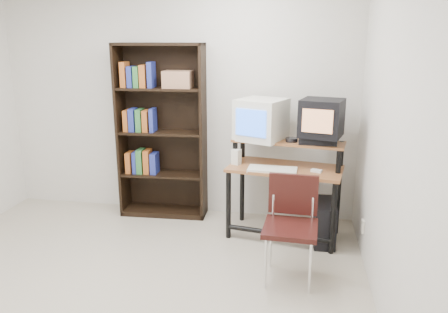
% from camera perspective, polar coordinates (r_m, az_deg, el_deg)
% --- Properties ---
extents(floor, '(4.00, 4.00, 0.01)m').
position_cam_1_polar(floor, '(3.63, -14.75, -18.42)').
color(floor, '#B8AD98').
rests_on(floor, ground).
extents(back_wall, '(4.00, 0.01, 2.60)m').
position_cam_1_polar(back_wall, '(4.96, -6.25, 7.32)').
color(back_wall, beige).
rests_on(back_wall, floor).
extents(right_wall, '(0.01, 4.00, 2.60)m').
position_cam_1_polar(right_wall, '(2.87, 22.41, 0.48)').
color(right_wall, beige).
rests_on(right_wall, floor).
extents(computer_desk, '(1.18, 0.73, 0.98)m').
position_cam_1_polar(computer_desk, '(4.41, 8.00, -2.03)').
color(computer_desk, '#955A30').
rests_on(computer_desk, floor).
extents(crt_monitor, '(0.57, 0.57, 0.41)m').
position_cam_1_polar(crt_monitor, '(4.44, 4.89, 4.83)').
color(crt_monitor, silver).
rests_on(crt_monitor, computer_desk).
extents(vcr, '(0.37, 0.27, 0.08)m').
position_cam_1_polar(vcr, '(4.36, 12.15, 2.10)').
color(vcr, black).
rests_on(vcr, computer_desk).
extents(crt_tv, '(0.46, 0.46, 0.36)m').
position_cam_1_polar(crt_tv, '(4.32, 12.64, 4.94)').
color(crt_tv, black).
rests_on(crt_tv, vcr).
extents(cd_spindle, '(0.15, 0.15, 0.05)m').
position_cam_1_polar(cd_spindle, '(4.37, 8.81, 2.09)').
color(cd_spindle, '#26262B').
rests_on(cd_spindle, computer_desk).
extents(keyboard, '(0.48, 0.23, 0.03)m').
position_cam_1_polar(keyboard, '(4.26, 6.33, -1.76)').
color(keyboard, silver).
rests_on(keyboard, computer_desk).
extents(mousepad, '(0.26, 0.23, 0.01)m').
position_cam_1_polar(mousepad, '(4.27, 11.73, -2.16)').
color(mousepad, black).
rests_on(mousepad, computer_desk).
extents(mouse, '(0.11, 0.09, 0.03)m').
position_cam_1_polar(mouse, '(4.27, 11.98, -1.89)').
color(mouse, white).
rests_on(mouse, mousepad).
extents(desk_speaker, '(0.10, 0.10, 0.17)m').
position_cam_1_polar(desk_speaker, '(4.41, 1.62, -0.14)').
color(desk_speaker, silver).
rests_on(desk_speaker, computer_desk).
extents(pc_tower, '(0.22, 0.46, 0.42)m').
position_cam_1_polar(pc_tower, '(4.48, 12.90, -8.35)').
color(pc_tower, black).
rests_on(pc_tower, floor).
extents(school_chair, '(0.46, 0.46, 0.87)m').
position_cam_1_polar(school_chair, '(3.70, 8.80, -7.81)').
color(school_chair, black).
rests_on(school_chair, floor).
extents(bookshelf, '(0.97, 0.36, 1.93)m').
position_cam_1_polar(bookshelf, '(4.91, -8.10, 3.44)').
color(bookshelf, black).
rests_on(bookshelf, floor).
extents(wall_outlet, '(0.02, 0.08, 0.12)m').
position_cam_1_polar(wall_outlet, '(4.26, 17.68, -8.67)').
color(wall_outlet, beige).
rests_on(wall_outlet, right_wall).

